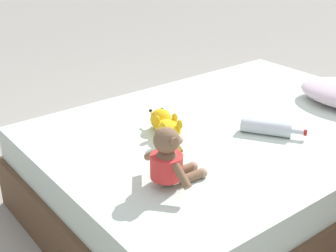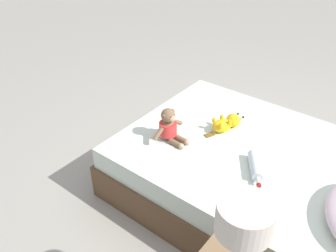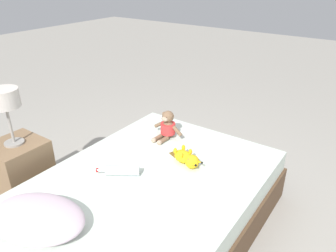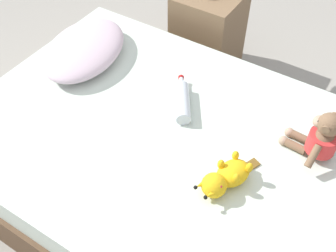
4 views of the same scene
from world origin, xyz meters
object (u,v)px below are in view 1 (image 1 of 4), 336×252
at_px(bed, 231,162).
at_px(glass_bottle, 267,128).
at_px(plush_yellow_creature, 165,125).
at_px(plush_monkey, 169,161).

relative_size(bed, glass_bottle, 6.93).
distance_m(bed, plush_yellow_creature, 0.44).
bearing_deg(plush_monkey, bed, 112.31).
xyz_separation_m(bed, glass_bottle, (0.18, 0.03, 0.25)).
bearing_deg(plush_yellow_creature, plush_monkey, -35.60).
distance_m(plush_monkey, plush_yellow_creature, 0.43).
distance_m(plush_monkey, glass_bottle, 0.62).
bearing_deg(glass_bottle, plush_monkey, -84.37).
bearing_deg(plush_monkey, plush_yellow_creature, 144.40).
relative_size(bed, plush_yellow_creature, 5.82).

